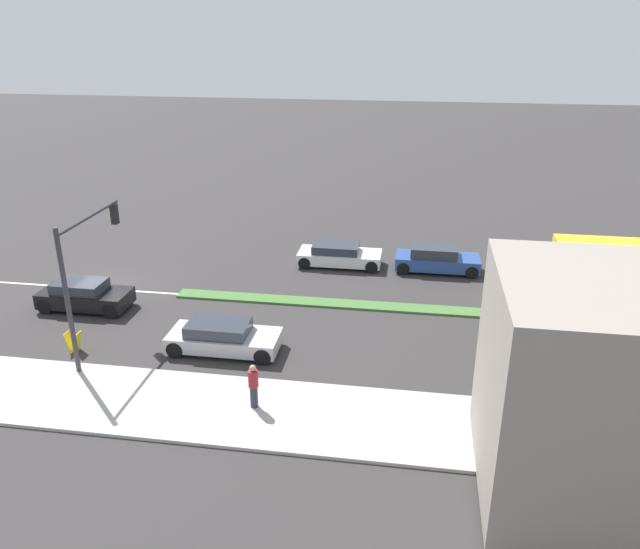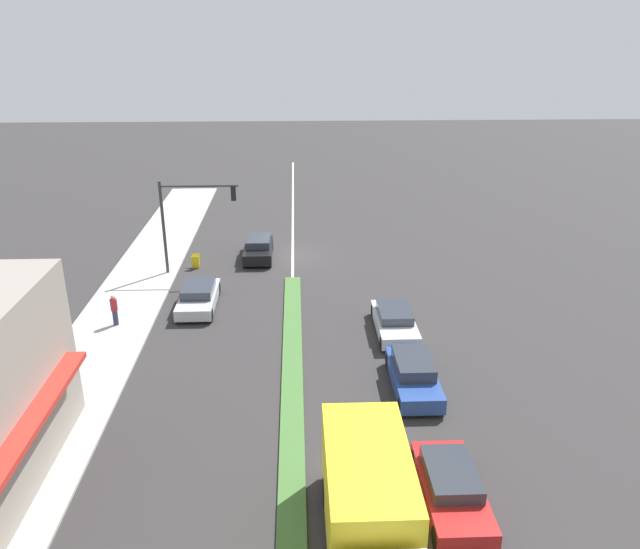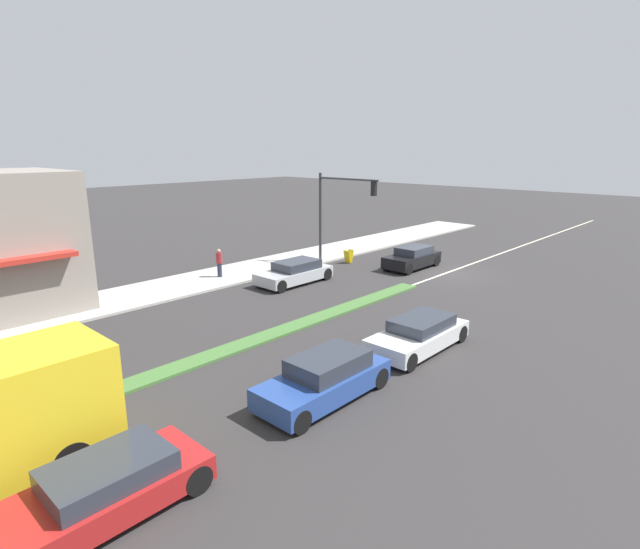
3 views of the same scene
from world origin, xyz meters
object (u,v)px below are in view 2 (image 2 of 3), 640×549
(coupe_blue, at_px, (413,375))
(warning_aframe_sign, at_px, (196,261))
(pedestrian, at_px, (114,309))
(suv_black, at_px, (258,249))
(traffic_signal_main, at_px, (187,212))
(hatchback_red, at_px, (451,487))
(delivery_truck, at_px, (371,517))
(van_white, at_px, (395,321))
(sedan_silver, at_px, (198,296))

(coupe_blue, bearing_deg, warning_aframe_sign, -52.49)
(pedestrian, bearing_deg, suv_black, -124.34)
(traffic_signal_main, bearing_deg, coupe_blue, 129.86)
(suv_black, height_order, hatchback_red, suv_black)
(pedestrian, height_order, delivery_truck, delivery_truck)
(warning_aframe_sign, bearing_deg, traffic_signal_main, 83.28)
(warning_aframe_sign, relative_size, hatchback_red, 0.19)
(coupe_blue, bearing_deg, delivery_truck, 72.23)
(coupe_blue, bearing_deg, suv_black, -65.65)
(warning_aframe_sign, bearing_deg, suv_black, -157.55)
(coupe_blue, xyz_separation_m, van_white, (0.00, -5.16, -0.06))
(traffic_signal_main, relative_size, van_white, 1.27)
(warning_aframe_sign, distance_m, sedan_silver, 5.92)
(pedestrian, distance_m, warning_aframe_sign, 8.57)
(warning_aframe_sign, relative_size, delivery_truck, 0.11)
(pedestrian, distance_m, hatchback_red, 18.89)
(warning_aframe_sign, distance_m, suv_black, 4.12)
(traffic_signal_main, height_order, suv_black, traffic_signal_main)
(van_white, bearing_deg, delivery_truck, 78.60)
(pedestrian, height_order, van_white, pedestrian)
(van_white, bearing_deg, warning_aframe_sign, -39.83)
(suv_black, xyz_separation_m, sedan_silver, (2.80, 7.40, -0.05))
(van_white, bearing_deg, coupe_blue, 90.00)
(sedan_silver, bearing_deg, traffic_signal_main, -76.86)
(warning_aframe_sign, relative_size, suv_black, 0.21)
(sedan_silver, bearing_deg, delivery_truck, 112.66)
(suv_black, bearing_deg, hatchback_red, 107.70)
(hatchback_red, bearing_deg, sedan_silver, -56.58)
(delivery_truck, xyz_separation_m, hatchback_red, (-2.80, -2.09, -0.88))
(suv_black, xyz_separation_m, hatchback_red, (-7.20, 22.56, -0.06))
(suv_black, bearing_deg, traffic_signal_main, 33.37)
(delivery_truck, distance_m, sedan_silver, 18.71)
(delivery_truck, distance_m, coupe_blue, 9.21)
(coupe_blue, height_order, van_white, coupe_blue)
(delivery_truck, xyz_separation_m, suv_black, (4.40, -24.64, -0.82))
(pedestrian, xyz_separation_m, sedan_silver, (-3.80, -2.25, -0.36))
(van_white, bearing_deg, pedestrian, -4.55)
(pedestrian, bearing_deg, coupe_blue, 155.62)
(delivery_truck, bearing_deg, warning_aframe_sign, -70.42)
(traffic_signal_main, bearing_deg, suv_black, -146.63)
(delivery_truck, relative_size, suv_black, 1.85)
(coupe_blue, xyz_separation_m, hatchback_red, (0.00, 6.65, -0.06))
(traffic_signal_main, relative_size, delivery_truck, 0.75)
(warning_aframe_sign, bearing_deg, delivery_truck, 109.58)
(coupe_blue, distance_m, hatchback_red, 6.65)
(sedan_silver, bearing_deg, pedestrian, 30.69)
(van_white, relative_size, hatchback_red, 1.01)
(traffic_signal_main, distance_m, warning_aframe_sign, 3.62)
(van_white, bearing_deg, traffic_signal_main, -36.29)
(coupe_blue, relative_size, sedan_silver, 0.99)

